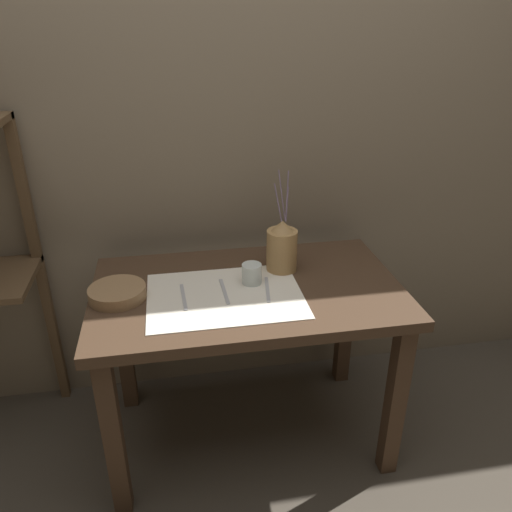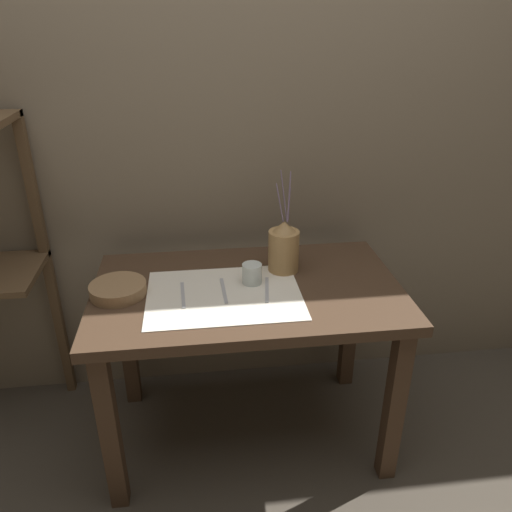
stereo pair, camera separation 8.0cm
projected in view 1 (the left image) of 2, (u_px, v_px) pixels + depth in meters
The scene contains 10 objects.
ground_plane at pixel (249, 432), 2.10m from camera, with size 12.00×12.00×0.00m, color #473F35.
stone_wall_back at pixel (229, 122), 1.97m from camera, with size 7.00×0.06×2.40m.
wooden_table at pixel (248, 312), 1.84m from camera, with size 1.11×0.66×0.70m.
linen_cloth at pixel (225, 295), 1.73m from camera, with size 0.54×0.40×0.00m.
pitcher_with_flowers at pixel (282, 247), 1.87m from camera, with size 0.12×0.12×0.39m.
wooden_bowl at pixel (117, 293), 1.71m from camera, with size 0.20×0.20×0.04m.
glass_tumbler_near at pixel (252, 274), 1.80m from camera, with size 0.07×0.07×0.07m.
fork_outer at pixel (184, 297), 1.72m from camera, with size 0.02×0.18×0.00m.
knife_center at pixel (224, 291), 1.75m from camera, with size 0.02×0.18×0.00m.
fork_inner at pixel (267, 289), 1.77m from camera, with size 0.04×0.18×0.00m.
Camera 1 is at (-0.24, -1.55, 1.58)m, focal length 35.00 mm.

